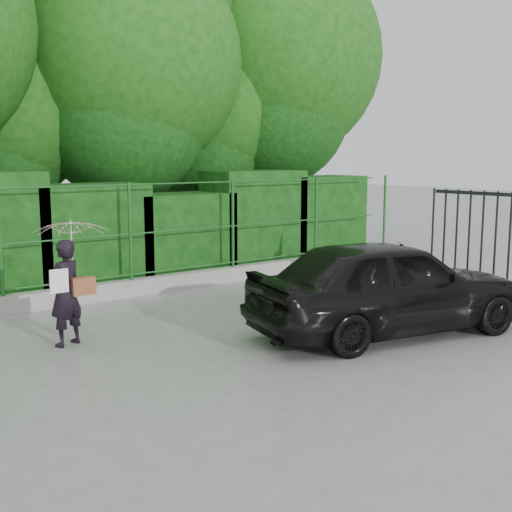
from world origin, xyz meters
TOP-DOWN VIEW (x-y plane):
  - ground at (0.00, 0.00)m, footprint 80.00×80.00m
  - kerb at (0.00, 4.50)m, footprint 14.00×0.25m
  - fence at (0.22, 4.50)m, footprint 14.13×0.06m
  - hedge at (0.06, 5.50)m, footprint 14.20×1.20m
  - trees at (1.14, 7.74)m, footprint 17.10×6.15m
  - woman at (-1.62, 2.21)m, footprint 0.99×1.01m
  - car at (2.20, -0.08)m, footprint 4.43×2.53m

SIDE VIEW (x-z plane):
  - ground at x=0.00m, z-range 0.00..0.00m
  - kerb at x=0.00m, z-range 0.00..0.30m
  - car at x=2.20m, z-range 0.00..1.42m
  - hedge at x=0.06m, z-range -0.11..2.18m
  - woman at x=-1.62m, z-range 0.28..2.00m
  - fence at x=0.22m, z-range 0.30..2.10m
  - trees at x=1.14m, z-range 0.58..8.66m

